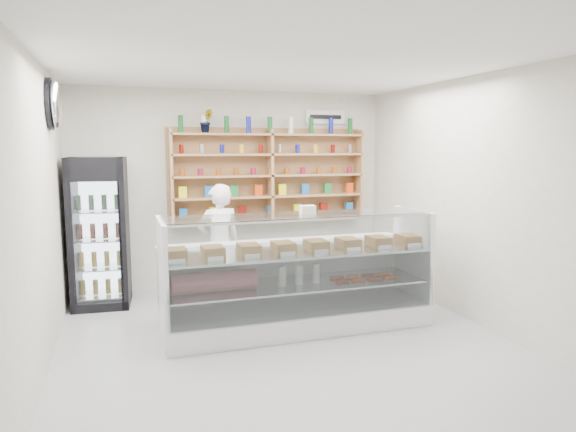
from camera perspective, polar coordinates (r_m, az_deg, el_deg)
name	(u,v)px	position (r m, az deg, el deg)	size (l,w,h in m)	color
room	(288,209)	(5.04, 0.03, 0.80)	(5.00, 5.00, 5.00)	#AEADB2
display_counter	(297,296)	(5.78, 1.00, -8.93)	(2.95, 0.88, 1.28)	white
shop_worker	(219,244)	(6.60, -7.65, -3.15)	(0.56, 0.37, 1.55)	white
drinks_cooler	(100,232)	(6.86, -20.19, -1.69)	(0.73, 0.71, 1.88)	black
wall_shelving	(270,176)	(7.40, -2.00, 4.49)	(2.84, 0.28, 1.33)	#A87B4F
potted_plant	(206,121)	(7.20, -9.07, 10.37)	(0.18, 0.14, 0.32)	#1E6626
security_mirror	(55,104)	(6.00, -24.44, 11.26)	(0.15, 0.50, 0.50)	silver
wall_sign	(325,117)	(7.82, 4.16, 10.91)	(0.62, 0.03, 0.20)	white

